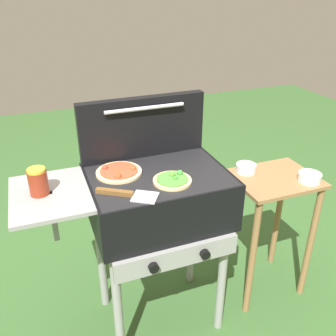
# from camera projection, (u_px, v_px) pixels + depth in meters

# --- Properties ---
(ground_plane) EXTENTS (8.00, 8.00, 0.00)m
(ground_plane) POSITION_uv_depth(u_px,v_px,m) (160.00, 313.00, 2.10)
(ground_plane) COLOR #38602D
(grill) EXTENTS (0.96, 0.53, 0.90)m
(grill) POSITION_uv_depth(u_px,v_px,m) (156.00, 201.00, 1.75)
(grill) COLOR black
(grill) RESTS_ON ground_plane
(grill_lid_open) EXTENTS (0.63, 0.08, 0.30)m
(grill_lid_open) POSITION_uv_depth(u_px,v_px,m) (143.00, 127.00, 1.80)
(grill_lid_open) COLOR black
(grill_lid_open) RESTS_ON grill
(pizza_veggie) EXTENTS (0.17, 0.17, 0.04)m
(pizza_veggie) POSITION_uv_depth(u_px,v_px,m) (173.00, 180.00, 1.62)
(pizza_veggie) COLOR #E0C17F
(pizza_veggie) RESTS_ON grill
(pizza_pepperoni) EXTENTS (0.21, 0.21, 0.04)m
(pizza_pepperoni) POSITION_uv_depth(u_px,v_px,m) (119.00, 172.00, 1.69)
(pizza_pepperoni) COLOR beige
(pizza_pepperoni) RESTS_ON grill
(sauce_jar) EXTENTS (0.08, 0.08, 0.12)m
(sauce_jar) POSITION_uv_depth(u_px,v_px,m) (38.00, 182.00, 1.51)
(sauce_jar) COLOR maroon
(sauce_jar) RESTS_ON grill
(spatula) EXTENTS (0.25, 0.19, 0.02)m
(spatula) POSITION_uv_depth(u_px,v_px,m) (127.00, 194.00, 1.52)
(spatula) COLOR #B7BABF
(spatula) RESTS_ON grill
(prep_table) EXTENTS (0.44, 0.36, 0.75)m
(prep_table) POSITION_uv_depth(u_px,v_px,m) (270.00, 211.00, 2.07)
(prep_table) COLOR olive
(prep_table) RESTS_ON ground_plane
(topping_bowl_near) EXTENTS (0.12, 0.12, 0.04)m
(topping_bowl_near) POSITION_uv_depth(u_px,v_px,m) (310.00, 178.00, 1.92)
(topping_bowl_near) COLOR silver
(topping_bowl_near) RESTS_ON prep_table
(topping_bowl_far) EXTENTS (0.11, 0.11, 0.04)m
(topping_bowl_far) POSITION_uv_depth(u_px,v_px,m) (246.00, 168.00, 2.01)
(topping_bowl_far) COLOR silver
(topping_bowl_far) RESTS_ON prep_table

